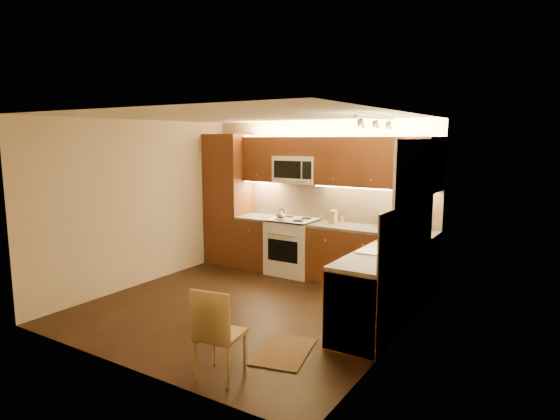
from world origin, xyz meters
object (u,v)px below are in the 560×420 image
Objects in this scene: knife_block at (333,217)px; sink at (388,243)px; soap_bottle at (418,235)px; dining_chair at (220,332)px; stove at (293,246)px; microwave at (297,170)px; kettle at (281,215)px; toaster_oven at (391,220)px.

sink is at bearing -49.21° from knife_block.
dining_chair is (-1.03, -2.78, -0.55)m from soap_bottle.
stove is 1.04× the size of dining_chair.
sink is 4.22× the size of knife_block.
stove is 1.27m from microwave.
stove reaches higher than dining_chair.
soap_bottle is (2.29, -0.32, -0.03)m from kettle.
microwave is 3.73× the size of knife_block.
toaster_oven is at bearing 107.62° from sink.
microwave is 1.73m from toaster_oven.
knife_block is at bearing 161.40° from toaster_oven.
microwave is at bearing 149.84° from soap_bottle.
knife_block is at bearing 88.24° from dining_chair.
sink is 0.61m from soap_bottle.
toaster_oven is 0.44× the size of dining_chair.
dining_chair is at bearing -110.67° from sink.
toaster_oven is 3.59m from dining_chair.
sink is at bearing -96.94° from toaster_oven.
kettle is 0.22× the size of dining_chair.
toaster_oven is (-0.42, 1.32, 0.04)m from sink.
sink is 1.80m from knife_block.
kettle is 0.94× the size of knife_block.
soap_bottle is (0.20, 0.58, 0.01)m from sink.
soap_bottle is at bearing -17.18° from microwave.
dining_chair is at bearing -48.33° from kettle.
kettle reaches higher than knife_block.
kettle is at bearing 159.07° from soap_bottle.
knife_block is at bearing 8.12° from stove.
stove is at bearing -178.38° from knife_block.
sink reaches higher than stove.
knife_block is (0.77, 0.32, -0.01)m from kettle.
microwave is at bearing 170.25° from knife_block.
soap_bottle is (1.52, -0.64, -0.01)m from knife_block.
stove is 2.33m from soap_bottle.
stove is 2.35m from sink.
dining_chair is at bearing -121.25° from toaster_oven.
toaster_oven is 1.91× the size of knife_block.
sink is 2.27m from kettle.
kettle reaches higher than dining_chair.
stove is at bearing -90.00° from microwave.
microwave is at bearing 147.79° from sink.
microwave is 3.96× the size of kettle.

